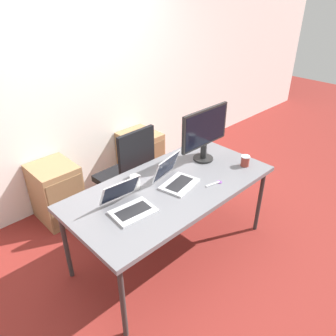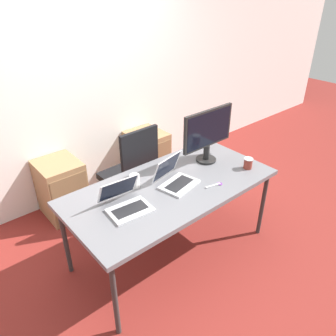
{
  "view_description": "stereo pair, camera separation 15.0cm",
  "coord_description": "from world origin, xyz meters",
  "px_view_note": "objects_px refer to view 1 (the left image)",
  "views": [
    {
      "loc": [
        -1.66,
        -1.68,
        2.29
      ],
      "look_at": [
        0.0,
        0.05,
        0.9
      ],
      "focal_mm": 35.0,
      "sensor_mm": 36.0,
      "label": 1
    },
    {
      "loc": [
        -1.55,
        -1.78,
        2.29
      ],
      "look_at": [
        0.0,
        0.05,
        0.9
      ],
      "focal_mm": 35.0,
      "sensor_mm": 36.0,
      "label": 2
    }
  ],
  "objects_px": {
    "coffee_cup_white": "(135,182)",
    "coffee_cup_brown": "(245,161)",
    "laptop_left": "(175,178)",
    "cabinet_left": "(57,192)",
    "office_chair": "(127,183)",
    "laptop_right": "(129,204)",
    "monitor": "(205,132)",
    "cabinet_right": "(141,156)"
  },
  "relations": [
    {
      "from": "monitor",
      "to": "coffee_cup_white",
      "type": "distance_m",
      "value": 0.83
    },
    {
      "from": "cabinet_left",
      "to": "laptop_left",
      "type": "height_order",
      "value": "laptop_left"
    },
    {
      "from": "laptop_left",
      "to": "coffee_cup_brown",
      "type": "xyz_separation_m",
      "value": [
        0.69,
        -0.24,
        0.0
      ]
    },
    {
      "from": "monitor",
      "to": "coffee_cup_brown",
      "type": "xyz_separation_m",
      "value": [
        0.19,
        -0.36,
        -0.24
      ]
    },
    {
      "from": "cabinet_left",
      "to": "coffee_cup_white",
      "type": "distance_m",
      "value": 1.18
    },
    {
      "from": "laptop_right",
      "to": "coffee_cup_white",
      "type": "relative_size",
      "value": 3.16
    },
    {
      "from": "coffee_cup_white",
      "to": "coffee_cup_brown",
      "type": "relative_size",
      "value": 1.12
    },
    {
      "from": "cabinet_right",
      "to": "laptop_right",
      "type": "relative_size",
      "value": 1.76
    },
    {
      "from": "office_chair",
      "to": "cabinet_right",
      "type": "relative_size",
      "value": 1.63
    },
    {
      "from": "cabinet_right",
      "to": "monitor",
      "type": "height_order",
      "value": "monitor"
    },
    {
      "from": "cabinet_right",
      "to": "coffee_cup_brown",
      "type": "height_order",
      "value": "coffee_cup_brown"
    },
    {
      "from": "coffee_cup_white",
      "to": "office_chair",
      "type": "bearing_deg",
      "value": 60.17
    },
    {
      "from": "cabinet_right",
      "to": "coffee_cup_white",
      "type": "relative_size",
      "value": 5.55
    },
    {
      "from": "office_chair",
      "to": "laptop_left",
      "type": "distance_m",
      "value": 0.88
    },
    {
      "from": "cabinet_left",
      "to": "monitor",
      "type": "bearing_deg",
      "value": -46.4
    },
    {
      "from": "office_chair",
      "to": "cabinet_right",
      "type": "bearing_deg",
      "value": 38.55
    },
    {
      "from": "office_chair",
      "to": "laptop_right",
      "type": "height_order",
      "value": "office_chair"
    },
    {
      "from": "laptop_right",
      "to": "coffee_cup_white",
      "type": "height_order",
      "value": "laptop_right"
    },
    {
      "from": "laptop_left",
      "to": "coffee_cup_white",
      "type": "height_order",
      "value": "laptop_left"
    },
    {
      "from": "office_chair",
      "to": "laptop_left",
      "type": "height_order",
      "value": "office_chair"
    },
    {
      "from": "cabinet_left",
      "to": "monitor",
      "type": "distance_m",
      "value": 1.7
    },
    {
      "from": "laptop_left",
      "to": "coffee_cup_white",
      "type": "xyz_separation_m",
      "value": [
        -0.29,
        0.18,
        0.01
      ]
    },
    {
      "from": "laptop_left",
      "to": "cabinet_left",
      "type": "bearing_deg",
      "value": 114.34
    },
    {
      "from": "office_chair",
      "to": "coffee_cup_white",
      "type": "xyz_separation_m",
      "value": [
        -0.34,
        -0.59,
        0.43
      ]
    },
    {
      "from": "cabinet_right",
      "to": "laptop_left",
      "type": "relative_size",
      "value": 1.74
    },
    {
      "from": "laptop_right",
      "to": "coffee_cup_brown",
      "type": "bearing_deg",
      "value": -10.61
    },
    {
      "from": "monitor",
      "to": "coffee_cup_white",
      "type": "relative_size",
      "value": 5.16
    },
    {
      "from": "laptop_left",
      "to": "office_chair",
      "type": "bearing_deg",
      "value": 86.61
    },
    {
      "from": "cabinet_right",
      "to": "coffee_cup_brown",
      "type": "distance_m",
      "value": 1.55
    },
    {
      "from": "laptop_left",
      "to": "laptop_right",
      "type": "relative_size",
      "value": 1.01
    },
    {
      "from": "laptop_left",
      "to": "laptop_right",
      "type": "xyz_separation_m",
      "value": [
        -0.52,
        -0.02,
        -0.0
      ]
    },
    {
      "from": "cabinet_left",
      "to": "coffee_cup_brown",
      "type": "height_order",
      "value": "coffee_cup_brown"
    },
    {
      "from": "office_chair",
      "to": "laptop_left",
      "type": "bearing_deg",
      "value": -93.39
    },
    {
      "from": "coffee_cup_brown",
      "to": "cabinet_right",
      "type": "bearing_deg",
      "value": 93.03
    },
    {
      "from": "cabinet_left",
      "to": "laptop_left",
      "type": "bearing_deg",
      "value": -65.66
    },
    {
      "from": "cabinet_right",
      "to": "coffee_cup_brown",
      "type": "bearing_deg",
      "value": -86.97
    },
    {
      "from": "cabinet_right",
      "to": "laptop_left",
      "type": "height_order",
      "value": "laptop_left"
    },
    {
      "from": "coffee_cup_brown",
      "to": "cabinet_left",
      "type": "bearing_deg",
      "value": 130.29
    },
    {
      "from": "cabinet_left",
      "to": "laptop_right",
      "type": "bearing_deg",
      "value": -88.36
    },
    {
      "from": "office_chair",
      "to": "cabinet_left",
      "type": "bearing_deg",
      "value": 142.93
    },
    {
      "from": "cabinet_left",
      "to": "laptop_right",
      "type": "distance_m",
      "value": 1.33
    },
    {
      "from": "office_chair",
      "to": "laptop_left",
      "type": "xyz_separation_m",
      "value": [
        -0.05,
        -0.77,
        0.42
      ]
    }
  ]
}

